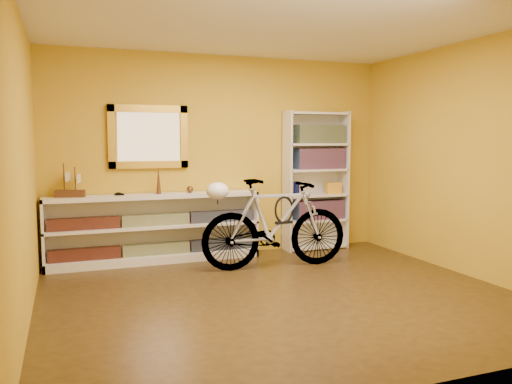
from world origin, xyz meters
name	(u,v)px	position (x,y,z in m)	size (l,w,h in m)	color
floor	(281,296)	(0.00, 0.00, -0.01)	(4.50, 4.00, 0.01)	#33220E
ceiling	(282,21)	(0.00, 0.00, 2.60)	(4.50, 4.00, 0.01)	silver
back_wall	(221,156)	(0.00, 2.00, 1.30)	(4.50, 0.01, 2.60)	gold
left_wall	(22,167)	(-2.25, 0.00, 1.30)	(0.01, 4.00, 2.60)	gold
right_wall	(470,159)	(2.25, 0.00, 1.30)	(0.01, 4.00, 2.60)	gold
gilt_mirror	(148,137)	(-0.95, 1.97, 1.55)	(0.98, 0.06, 0.78)	olive
wall_socket	(284,231)	(0.90, 1.99, 0.25)	(0.09, 0.01, 0.09)	silver
console_unit	(156,228)	(-0.91, 1.81, 0.42)	(2.60, 0.35, 0.85)	silver
cd_row_lower	(156,249)	(-0.91, 1.79, 0.17)	(2.50, 0.13, 0.14)	black
cd_row_upper	(156,220)	(-0.91, 1.79, 0.54)	(2.50, 0.13, 0.14)	navy
model_ship	(70,180)	(-1.89, 1.81, 1.05)	(0.33, 0.12, 0.39)	#3E2211
toy_car	(119,195)	(-1.33, 1.81, 0.85)	(0.00, 0.00, 0.00)	black
bronze_ornament	(159,180)	(-0.86, 1.81, 1.03)	(0.06, 0.06, 0.35)	brown
decorative_orb	(190,189)	(-0.47, 1.81, 0.89)	(0.09, 0.09, 0.09)	brown
bookcase	(316,181)	(1.31, 1.84, 0.95)	(0.90, 0.30, 1.90)	silver
book_row_a	(319,210)	(1.36, 1.84, 0.55)	(0.70, 0.22, 0.26)	maroon
book_row_b	(319,159)	(1.36, 1.84, 1.25)	(0.70, 0.22, 0.28)	maroon
book_row_c	(320,134)	(1.36, 1.84, 1.59)	(0.70, 0.22, 0.25)	navy
travel_mug	(296,188)	(1.01, 1.82, 0.86)	(0.08, 0.08, 0.18)	#16229B
red_tin	(302,137)	(1.11, 1.87, 1.55)	(0.14, 0.14, 0.17)	maroon
yellow_bag	(333,188)	(1.56, 1.80, 0.84)	(0.20, 0.13, 0.16)	gold
bicycle	(275,223)	(0.37, 1.03, 0.53)	(1.81, 0.47, 1.06)	silver
helmet	(218,191)	(-0.32, 1.08, 0.94)	(0.26, 0.25, 0.20)	white
u_lock	(284,210)	(0.47, 1.02, 0.69)	(0.24, 0.24, 0.03)	black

